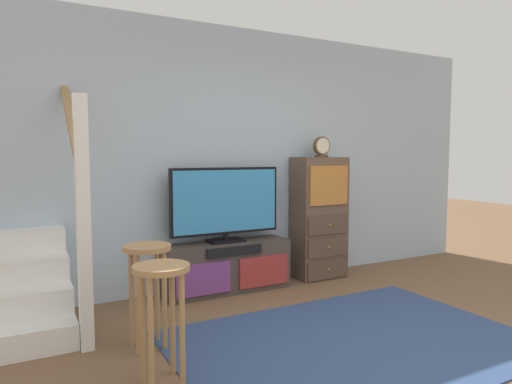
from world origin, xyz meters
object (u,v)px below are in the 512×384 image
object	(u,v)px
side_cabinet	(319,218)
bar_stool_far	(147,272)
television	(226,203)
desk_clock	(322,147)
media_console	(227,267)
bar_stool_near	(162,296)

from	to	relation	value
side_cabinet	bar_stool_far	world-z (taller)	side_cabinet
television	side_cabinet	world-z (taller)	side_cabinet
desk_clock	side_cabinet	bearing A→B (deg)	130.84
television	side_cabinet	size ratio (longest dim) A/B	0.85
media_console	television	world-z (taller)	television
bar_stool_near	bar_stool_far	xyz separation A→B (m)	(0.06, 0.55, 0.01)
bar_stool_near	media_console	bearing A→B (deg)	53.72
television	bar_stool_far	bearing A→B (deg)	-136.87
bar_stool_far	television	bearing A→B (deg)	43.13
desk_clock	bar_stool_near	bearing A→B (deg)	-146.36
television	bar_stool_near	xyz separation A→B (m)	(-1.11, -1.54, -0.36)
bar_stool_near	bar_stool_far	size ratio (longest dim) A/B	0.98
television	side_cabinet	bearing A→B (deg)	-0.68
desk_clock	television	bearing A→B (deg)	178.58
side_cabinet	bar_stool_near	bearing A→B (deg)	-145.95
media_console	side_cabinet	bearing A→B (deg)	0.51
side_cabinet	media_console	bearing A→B (deg)	-179.49
television	bar_stool_near	world-z (taller)	television
media_console	television	xyz separation A→B (m)	(0.00, 0.02, 0.65)
media_console	side_cabinet	distance (m)	1.22
television	bar_stool_far	size ratio (longest dim) A/B	1.55
media_console	bar_stool_near	size ratio (longest dim) A/B	1.77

